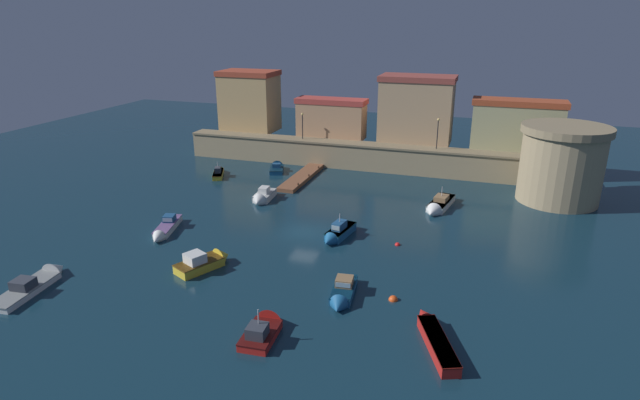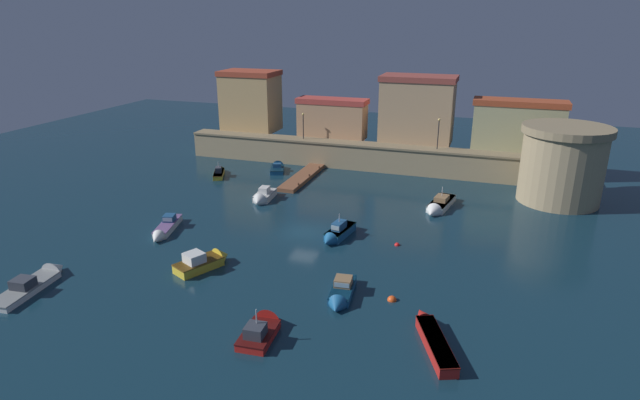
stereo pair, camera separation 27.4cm
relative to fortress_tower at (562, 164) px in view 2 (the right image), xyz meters
The scene contains 20 objects.
ground_plane 29.24m from the fortress_tower, 143.87° to the right, with size 129.07×129.07×0.00m, color #112D3D.
quay_wall 24.18m from the fortress_tower, 166.25° to the left, with size 49.45×2.82×3.43m.
old_town_backdrop 25.43m from the fortress_tower, 158.37° to the left, with size 46.39×5.58×8.78m.
fortress_tower is the anchor object (origin of this frame).
pier_dock 29.72m from the fortress_tower, behind, with size 2.12×11.36×0.70m.
quay_lamp_0 32.35m from the fortress_tower, 169.81° to the left, with size 0.32×0.32×3.52m.
quay_lamp_1 15.11m from the fortress_tower, 157.62° to the left, with size 0.32×0.32×3.87m.
moored_boat_0 32.55m from the fortress_tower, 161.64° to the right, with size 2.06×4.55×1.84m.
moored_boat_1 41.75m from the fortress_tower, 149.16° to the right, with size 2.87×6.31×1.54m.
moored_boat_2 14.31m from the fortress_tower, 150.59° to the right, with size 2.85×6.79×2.70m.
moored_boat_3 39.21m from the fortress_tower, 121.00° to the right, with size 2.14×4.35×2.89m.
moored_boat_4 26.74m from the fortress_tower, 138.89° to the right, with size 2.22×5.28×2.56m.
moored_boat_5 51.29m from the fortress_tower, 139.65° to the right, with size 2.47×7.10×1.80m.
moored_boat_6 34.11m from the fortress_tower, behind, with size 2.96×4.57×1.58m.
moored_boat_7 40.37m from the fortress_tower, behind, with size 3.03×4.97×2.11m.
moored_boat_8 32.46m from the fortress_tower, 120.88° to the right, with size 2.02×5.17×1.60m.
moored_boat_9 32.68m from the fortress_tower, 107.20° to the right, with size 3.72×6.78×1.10m.
moored_boat_10 38.94m from the fortress_tower, 137.19° to the right, with size 3.66×5.06×2.01m.
mooring_buoy_0 22.82m from the fortress_tower, 130.03° to the right, with size 0.48×0.48×0.48m, color red.
mooring_buoy_1 30.00m from the fortress_tower, 115.94° to the right, with size 0.67×0.67×0.67m, color #EA4C19.
Camera 2 is at (16.04, -42.59, 19.42)m, focal length 29.37 mm.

